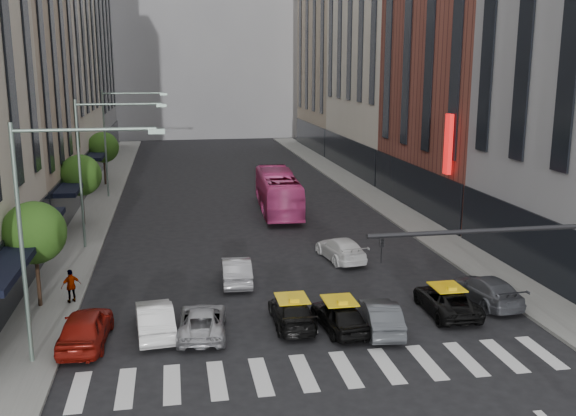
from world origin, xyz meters
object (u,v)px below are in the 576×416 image
car_red (85,327)px  taxi_center (339,316)px  bus (278,192)px  pedestrian_far (71,286)px  streetlamp_near (46,212)px  streetlamp_far (116,129)px  streetlamp_mid (95,154)px  car_white_front (155,318)px  taxi_left (292,312)px

car_red → taxi_center: 10.49m
bus → pedestrian_far: 22.04m
pedestrian_far → streetlamp_near: bearing=65.7°
streetlamp_far → bus: 15.42m
streetlamp_near → bus: size_ratio=0.80×
streetlamp_mid → streetlamp_far: 16.00m
car_white_front → taxi_center: bearing=167.5°
car_white_front → bus: 23.78m
streetlamp_mid → streetlamp_far: (0.00, 16.00, 0.00)m
streetlamp_far → pedestrian_far: 26.27m
car_white_front → pedestrian_far: bearing=-51.5°
car_white_front → bus: (8.92, 22.02, 0.87)m
streetlamp_far → car_red: bearing=-88.4°
taxi_left → taxi_center: bearing=155.6°
bus → streetlamp_far: bearing=-29.0°
car_red → car_white_front: 2.80m
streetlamp_near → car_red: streetlamp_near is taller
streetlamp_mid → pedestrian_far: streetlamp_mid is taller
streetlamp_near → streetlamp_far: bearing=90.0°
streetlamp_mid → pedestrian_far: (-0.36, -9.80, -4.95)m
taxi_left → streetlamp_near: bearing=12.8°
car_white_front → pedestrian_far: size_ratio=2.63×
car_white_front → streetlamp_near: bearing=24.9°
car_white_front → bus: bus is taller
streetlamp_far → car_white_front: streetlamp_far is taller
taxi_center → bus: bus is taller
streetlamp_near → pedestrian_far: bearing=93.3°
car_red → taxi_center: bearing=-178.8°
streetlamp_mid → taxi_left: (9.44, -14.04, -5.30)m
car_red → bus: bearing=-113.9°
streetlamp_mid → car_red: bearing=-86.7°
streetlamp_far → car_red: 30.97m
streetlamp_mid → car_white_front: size_ratio=2.14×
streetlamp_near → car_white_front: size_ratio=2.14×
streetlamp_near → car_red: size_ratio=2.03×
taxi_left → bus: bearing=-96.9°
car_red → taxi_left: 8.61m
streetlamp_mid → car_red: 15.43m
streetlamp_mid → pedestrian_far: size_ratio=5.62×
car_red → taxi_center: size_ratio=1.14×
streetlamp_far → bus: bearing=-32.3°
car_red → streetlamp_mid: bearing=-83.3°
taxi_center → streetlamp_near: bearing=-1.7°
streetlamp_near → streetlamp_far: (0.00, 32.00, 0.00)m
streetlamp_near → taxi_center: (11.32, 1.07, -5.24)m
streetlamp_near → streetlamp_far: size_ratio=1.00×
pedestrian_far → streetlamp_mid: bearing=-119.6°
streetlamp_mid → taxi_center: streetlamp_mid is taller
streetlamp_mid → taxi_left: streetlamp_mid is taller
streetlamp_near → taxi_left: 11.00m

